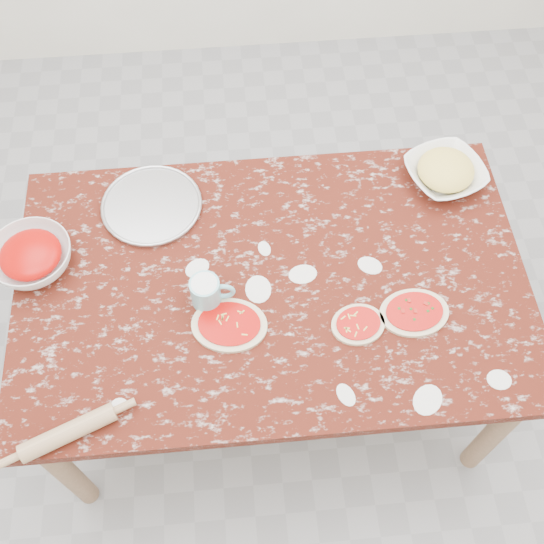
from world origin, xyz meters
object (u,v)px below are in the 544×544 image
(pizza_tray, at_px, (152,206))
(cheese_bowl, at_px, (445,173))
(worktable, at_px, (272,293))
(rolling_pin, at_px, (68,433))
(sauce_bowl, at_px, (32,257))
(flour_mug, at_px, (207,292))

(pizza_tray, distance_m, cheese_bowl, 1.00)
(worktable, xyz_separation_m, rolling_pin, (-0.59, -0.44, 0.11))
(sauce_bowl, bearing_deg, rolling_pin, -75.37)
(flour_mug, bearing_deg, worktable, 15.18)
(pizza_tray, relative_size, rolling_pin, 1.25)
(worktable, relative_size, cheese_bowl, 6.26)
(worktable, relative_size, sauce_bowl, 6.23)
(worktable, distance_m, cheese_bowl, 0.72)
(worktable, xyz_separation_m, flour_mug, (-0.20, -0.05, 0.14))
(sauce_bowl, bearing_deg, worktable, -9.71)
(pizza_tray, bearing_deg, rolling_pin, -105.98)
(cheese_bowl, relative_size, rolling_pin, 0.97)
(sauce_bowl, relative_size, cheese_bowl, 1.01)
(pizza_tray, xyz_separation_m, sauce_bowl, (-0.37, -0.19, 0.03))
(sauce_bowl, bearing_deg, pizza_tray, 27.84)
(sauce_bowl, bearing_deg, flour_mug, -18.55)
(pizza_tray, bearing_deg, cheese_bowl, 1.71)
(worktable, distance_m, rolling_pin, 0.75)
(sauce_bowl, xyz_separation_m, rolling_pin, (0.15, -0.57, -0.01))
(sauce_bowl, xyz_separation_m, flour_mug, (0.54, -0.18, 0.01))
(flour_mug, distance_m, rolling_pin, 0.55)
(rolling_pin, bearing_deg, sauce_bowl, 104.63)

